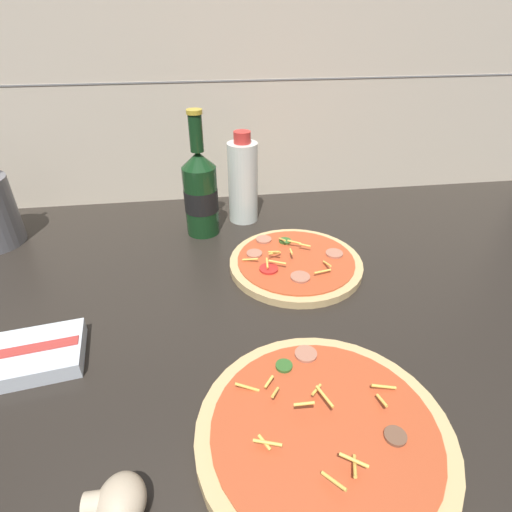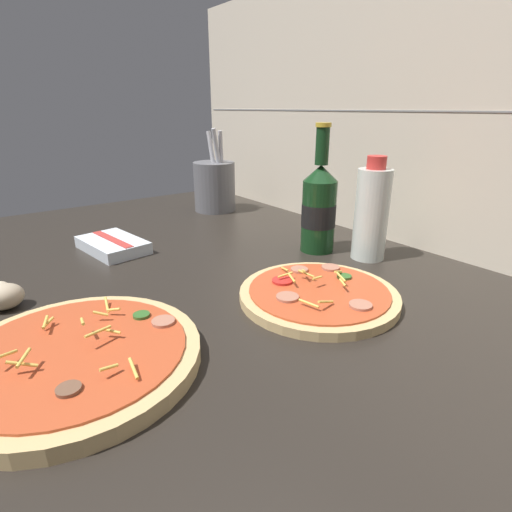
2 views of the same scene
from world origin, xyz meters
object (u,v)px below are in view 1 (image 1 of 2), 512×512
at_px(oil_bottle, 242,181).
at_px(dish_towel, 23,357).
at_px(pizza_near, 324,434).
at_px(pizza_far, 295,263).
at_px(beer_bottle, 201,192).
at_px(mushroom_left, 118,502).

height_order(oil_bottle, dish_towel, oil_bottle).
bearing_deg(pizza_near, pizza_far, 82.42).
xyz_separation_m(beer_bottle, mushroom_left, (-0.10, -0.56, -0.07)).
bearing_deg(dish_towel, mushroom_left, -53.39).
xyz_separation_m(pizza_near, mushroom_left, (-0.22, -0.05, 0.01)).
xyz_separation_m(pizza_far, dish_towel, (-0.42, -0.18, 0.00)).
bearing_deg(dish_towel, oil_bottle, 48.73).
relative_size(beer_bottle, dish_towel, 1.53).
bearing_deg(oil_bottle, mushroom_left, -107.04).
relative_size(oil_bottle, mushroom_left, 3.44).
bearing_deg(pizza_far, pizza_near, -97.58).
xyz_separation_m(pizza_near, dish_towel, (-0.37, 0.17, 0.00)).
distance_m(beer_bottle, oil_bottle, 0.10).
relative_size(beer_bottle, mushroom_left, 4.41).
bearing_deg(mushroom_left, pizza_far, 56.50).
height_order(pizza_near, beer_bottle, beer_bottle).
xyz_separation_m(oil_bottle, dish_towel, (-0.34, -0.39, -0.08)).
height_order(pizza_near, mushroom_left, pizza_near).
distance_m(pizza_far, oil_bottle, 0.24).
distance_m(oil_bottle, dish_towel, 0.53).
bearing_deg(beer_bottle, oil_bottle, 28.16).
height_order(oil_bottle, mushroom_left, oil_bottle).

